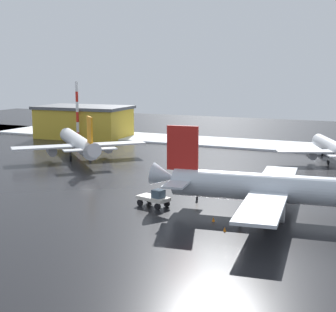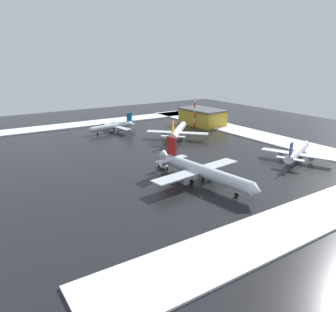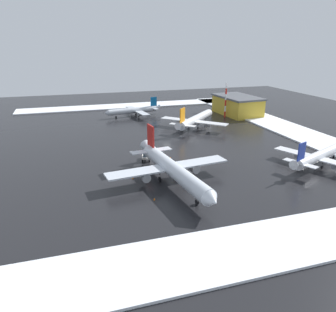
{
  "view_description": "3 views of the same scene",
  "coord_description": "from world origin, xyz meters",
  "views": [
    {
      "loc": [
        -50.03,
        74.55,
        19.0
      ],
      "look_at": [
        -15.28,
        -0.77,
        4.85
      ],
      "focal_mm": 55.0,
      "sensor_mm": 36.0,
      "label": 1
    },
    {
      "loc": [
        -106.5,
        67.57,
        35.75
      ],
      "look_at": [
        -14.92,
        7.57,
        2.42
      ],
      "focal_mm": 35.0,
      "sensor_mm": 36.0,
      "label": 2
    },
    {
      "loc": [
        -107.44,
        32.85,
        32.88
      ],
      "look_at": [
        -24.92,
        7.25,
        2.71
      ],
      "focal_mm": 35.0,
      "sensor_mm": 36.0,
      "label": 3
    }
  ],
  "objects": [
    {
      "name": "airplane_distant_tail",
      "position": [
        12.91,
        -16.08,
        3.31
      ],
      "size": [
        26.45,
        26.38,
        10.02
      ],
      "rotation": [
        0.0,
        0.0,
        5.5
      ],
      "color": "silver",
      "rests_on": "ground_plane"
    },
    {
      "name": "ground_crew_mid_apron",
      "position": [
        -33.07,
        8.04,
        0.97
      ],
      "size": [
        0.36,
        0.36,
        1.71
      ],
      "rotation": [
        0.0,
        0.0,
        0.63
      ],
      "color": "black",
      "rests_on": "ground_plane"
    },
    {
      "name": "ground_crew_near_tug",
      "position": [
        -32.5,
        15.31,
        0.97
      ],
      "size": [
        0.36,
        0.36,
        1.71
      ],
      "rotation": [
        0.0,
        0.0,
        1.26
      ],
      "color": "black",
      "rests_on": "ground_plane"
    },
    {
      "name": "traffic_cone_mid_line",
      "position": [
        -44.68,
        16.53,
        0.28
      ],
      "size": [
        0.36,
        0.36,
        0.55
      ],
      "primitive_type": "cone",
      "color": "orange",
      "rests_on": "ground_plane"
    },
    {
      "name": "cargo_hangar",
      "position": [
        30.5,
        -44.41,
        4.44
      ],
      "size": [
        25.95,
        16.65,
        8.8
      ],
      "rotation": [
        0.0,
        0.0,
        0.07
      ],
      "color": "gold",
      "rests_on": "ground_plane"
    },
    {
      "name": "snow_bank_far",
      "position": [
        0.0,
        -50.0,
        0.24
      ],
      "size": [
        152.0,
        16.0,
        0.48
      ],
      "primitive_type": "cube",
      "color": "white",
      "rests_on": "ground_plane"
    },
    {
      "name": "airplane_foreground_jet",
      "position": [
        -37.27,
        9.94,
        3.78
      ],
      "size": [
        38.55,
        32.11,
        11.45
      ],
      "rotation": [
        0.0,
        0.0,
        3.27
      ],
      "color": "silver",
      "rests_on": "ground_plane"
    },
    {
      "name": "pushback_tug",
      "position": [
        -19.27,
        12.31,
        1.28
      ],
      "size": [
        5.0,
        3.27,
        2.5
      ],
      "rotation": [
        0.0,
        0.0,
        2.89
      ],
      "color": "silver",
      "rests_on": "ground_plane"
    },
    {
      "name": "traffic_cone_near_nose",
      "position": [
        -29.09,
        15.51,
        0.28
      ],
      "size": [
        0.36,
        0.36,
        0.55
      ],
      "primitive_type": "cone",
      "color": "orange",
      "rests_on": "ground_plane"
    },
    {
      "name": "ground_crew_by_nose_gear",
      "position": [
        -23.12,
        6.02,
        0.97
      ],
      "size": [
        0.36,
        0.36,
        1.71
      ],
      "rotation": [
        0.0,
        0.0,
        2.67
      ],
      "color": "black",
      "rests_on": "ground_plane"
    },
    {
      "name": "antenna_mast",
      "position": [
        27.01,
        -36.37,
        7.89
      ],
      "size": [
        0.7,
        0.7,
        15.77
      ],
      "color": "red",
      "rests_on": "ground_plane"
    },
    {
      "name": "snow_bank_right",
      "position": [
        67.0,
        0.0,
        0.24
      ],
      "size": [
        14.0,
        116.0,
        0.48
      ],
      "primitive_type": "cube",
      "color": "white",
      "rests_on": "ground_plane"
    },
    {
      "name": "airplane_parked_starboard",
      "position": [
        -37.77,
        -33.17,
        2.91
      ],
      "size": [
        23.92,
        28.21,
        8.82
      ],
      "rotation": [
        0.0,
        0.0,
        5.12
      ],
      "color": "silver",
      "rests_on": "ground_plane"
    },
    {
      "name": "traffic_cone_wingtip_side",
      "position": [
        -31.67,
        18.74,
        0.28
      ],
      "size": [
        0.36,
        0.36,
        0.55
      ],
      "primitive_type": "cone",
      "color": "orange",
      "rests_on": "ground_plane"
    },
    {
      "name": "ground_plane",
      "position": [
        0.0,
        0.0,
        0.0
      ],
      "size": [
        240.0,
        240.0,
        0.0
      ],
      "primitive_type": "plane",
      "color": "black"
    },
    {
      "name": "snow_bank_left",
      "position": [
        -67.0,
        0.0,
        0.24
      ],
      "size": [
        14.0,
        116.0,
        0.48
      ],
      "primitive_type": "cube",
      "color": "white",
      "rests_on": "ground_plane"
    },
    {
      "name": "airplane_far_rear",
      "position": [
        41.41,
        3.33,
        2.71
      ],
      "size": [
        23.04,
        27.59,
        8.22
      ],
      "rotation": [
        0.0,
        0.0,
        1.74
      ],
      "color": "silver",
      "rests_on": "ground_plane"
    }
  ]
}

